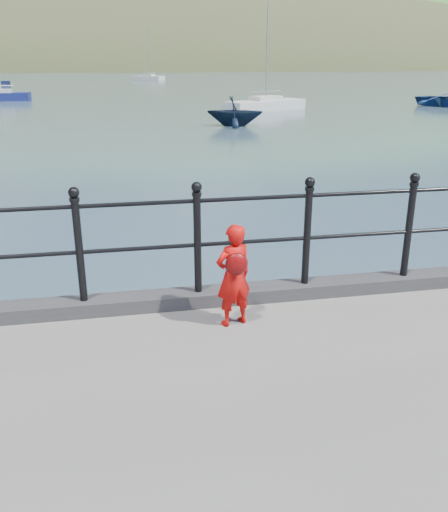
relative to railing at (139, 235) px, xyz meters
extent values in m
plane|color=#2D4251|center=(0.00, 0.15, -1.82)|extent=(600.00, 600.00, 0.00)
cube|color=#28282B|center=(0.00, 0.00, -0.75)|extent=(60.00, 0.30, 0.15)
cylinder|color=black|center=(0.00, 0.00, -0.15)|extent=(18.00, 0.04, 0.04)
cylinder|color=black|center=(0.00, 0.00, 0.32)|extent=(18.00, 0.04, 0.04)
cylinder|color=black|center=(-0.60, 0.00, -0.15)|extent=(0.08, 0.08, 1.05)
sphere|color=black|center=(-0.60, 0.00, 0.47)|extent=(0.11, 0.11, 0.11)
cylinder|color=black|center=(0.60, 0.00, -0.15)|extent=(0.08, 0.08, 1.05)
sphere|color=black|center=(0.60, 0.00, 0.47)|extent=(0.11, 0.11, 0.11)
cylinder|color=black|center=(1.80, 0.00, -0.15)|extent=(0.08, 0.08, 1.05)
sphere|color=black|center=(1.80, 0.00, 0.47)|extent=(0.11, 0.11, 0.11)
cylinder|color=black|center=(3.00, 0.00, -0.15)|extent=(0.08, 0.08, 1.05)
sphere|color=black|center=(3.00, 0.00, 0.47)|extent=(0.11, 0.11, 0.11)
ellipsoid|color=#333A21|center=(20.00, 195.15, -17.22)|extent=(400.00, 100.00, 88.00)
ellipsoid|color=#387026|center=(60.00, 255.15, -29.12)|extent=(600.00, 180.00, 156.00)
cube|color=silver|center=(-12.00, 181.15, 1.18)|extent=(9.00, 6.00, 6.00)
cube|color=#4C4744|center=(-12.00, 181.15, 5.18)|extent=(9.50, 6.50, 2.00)
cube|color=silver|center=(18.00, 181.15, 1.18)|extent=(9.00, 6.00, 6.00)
cube|color=#4C4744|center=(18.00, 181.15, 5.18)|extent=(9.50, 6.50, 2.00)
cube|color=silver|center=(45.00, 181.15, 1.18)|extent=(9.00, 6.00, 6.00)
cube|color=#4C4744|center=(45.00, 181.15, 5.18)|extent=(9.50, 6.50, 2.00)
imported|color=red|center=(0.87, -0.53, -0.30)|extent=(0.44, 0.36, 1.04)
ellipsoid|color=#C20709|center=(0.87, -0.66, -0.14)|extent=(0.22, 0.11, 0.23)
imported|color=black|center=(6.33, 24.69, -1.03)|extent=(3.69, 3.43, 1.60)
cube|color=silver|center=(10.60, 33.90, -1.57)|extent=(6.56, 4.65, 0.90)
cube|color=beige|center=(10.60, 33.90, -1.07)|extent=(2.59, 2.18, 0.50)
cylinder|color=#A5A5A8|center=(10.60, 33.90, 2.87)|extent=(0.10, 0.10, 7.98)
cylinder|color=#A5A5A8|center=(10.60, 33.90, -0.52)|extent=(2.60, 1.43, 0.06)
cube|color=navy|center=(-9.88, 47.37, -1.57)|extent=(4.85, 1.75, 0.90)
cube|color=beige|center=(-9.88, 47.37, -1.07)|extent=(1.72, 1.15, 0.50)
cylinder|color=#A5A5A8|center=(-9.88, 47.37, -0.52)|extent=(2.15, 0.16, 0.06)
cube|color=silver|center=(6.06, 95.35, -1.57)|extent=(5.54, 5.30, 0.90)
cube|color=beige|center=(6.06, 95.35, -1.07)|extent=(2.36, 2.31, 0.50)
cylinder|color=#A5A5A8|center=(6.06, 95.35, 2.81)|extent=(0.10, 0.10, 7.87)
cylinder|color=#A5A5A8|center=(6.06, 95.35, -0.52)|extent=(1.99, 1.84, 0.06)
camera|label=1|loc=(-0.16, -5.31, 1.68)|focal=38.00mm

